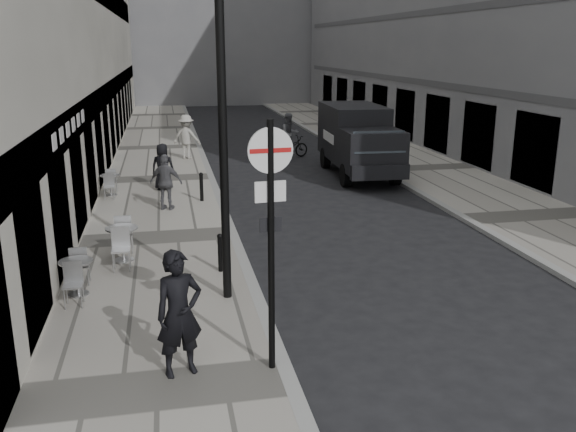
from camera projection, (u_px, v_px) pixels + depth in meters
name	position (u px, v px, depth m)	size (l,w,h in m)	color
sidewalk	(159.00, 180.00, 23.55)	(4.00, 60.00, 0.12)	#A29D92
far_sidewalk	(425.00, 169.00, 25.65)	(4.00, 60.00, 0.12)	#A29D92
walking_man	(179.00, 314.00, 9.28)	(0.73, 0.48, 2.01)	black
sign_post	(271.00, 215.00, 9.04)	(0.68, 0.12, 3.94)	black
lamppost	(222.00, 115.00, 11.46)	(0.30, 0.30, 6.64)	black
bollard_near	(201.00, 188.00, 20.00)	(0.12, 0.12, 0.88)	black
bollard_far	(220.00, 254.00, 13.74)	(0.11, 0.11, 0.83)	black
panel_van	(358.00, 137.00, 24.30)	(2.44, 5.92, 2.74)	black
cyclist	(290.00, 141.00, 28.25)	(2.04, 1.28, 2.08)	black
pedestrian_a	(166.00, 182.00, 18.82)	(1.02, 0.43, 1.74)	#56565B
pedestrian_b	(186.00, 137.00, 27.37)	(1.27, 0.73, 1.96)	#B8B4AA
pedestrian_c	(163.00, 167.00, 21.44)	(0.81, 0.53, 1.65)	black
cafe_table_near	(77.00, 274.00, 12.42)	(0.68, 1.54, 0.87)	#A5A6A8
cafe_table_mid	(123.00, 241.00, 14.39)	(0.76, 1.71, 0.97)	silver
cafe_table_far	(110.00, 183.00, 20.73)	(0.65, 1.47, 0.84)	#B7B7B9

